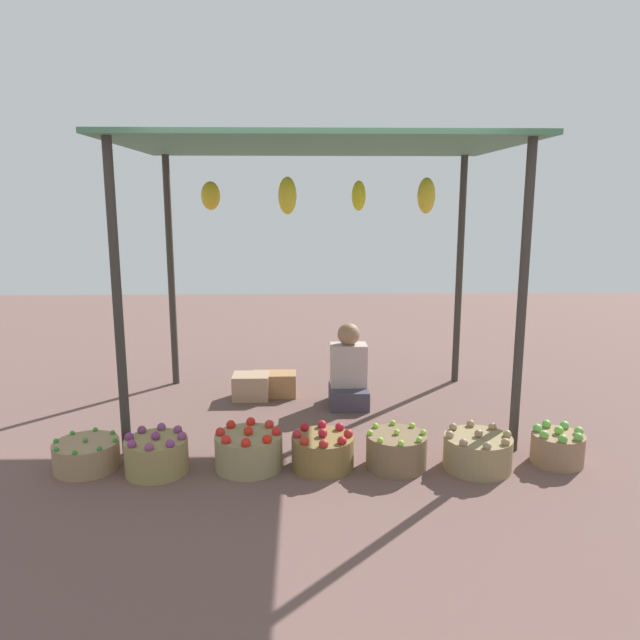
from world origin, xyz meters
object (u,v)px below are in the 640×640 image
object	(u,v)px
basket_limes	(396,450)
wooden_crate_near_vendor	(251,386)
basket_green_apples	(558,447)
vendor_person	(348,374)
basket_purple_onions	(157,455)
basket_potatoes	(478,452)
wooden_crate_stacked_rear	(274,384)
basket_red_apples	(323,451)
basket_red_tomatoes	(249,450)
basket_green_chilies	(87,455)

from	to	relation	value
basket_limes	wooden_crate_near_vendor	xyz separation A→B (m)	(-1.18, 1.57, -0.01)
basket_limes	basket_green_apples	distance (m)	1.20
basket_green_apples	wooden_crate_near_vendor	bearing A→B (deg)	147.09
vendor_person	basket_green_apples	xyz separation A→B (m)	(1.44, -1.34, -0.18)
basket_limes	wooden_crate_near_vendor	world-z (taller)	basket_limes
basket_purple_onions	basket_potatoes	distance (m)	2.30
basket_green_apples	wooden_crate_stacked_rear	world-z (taller)	basket_green_apples
vendor_person	basket_red_apples	distance (m)	1.41
basket_green_apples	wooden_crate_near_vendor	world-z (taller)	basket_green_apples
basket_red_tomatoes	vendor_person	bearing A→B (deg)	58.72
vendor_person	basket_green_apples	size ratio (longest dim) A/B	2.06
basket_potatoes	basket_green_apples	bearing A→B (deg)	6.41
basket_green_chilies	basket_purple_onions	world-z (taller)	basket_purple_onions
basket_red_tomatoes	basket_potatoes	distance (m)	1.65
basket_green_apples	basket_red_tomatoes	bearing A→B (deg)	-179.79
basket_green_chilies	wooden_crate_stacked_rear	world-z (taller)	basket_green_chilies
basket_potatoes	basket_green_apples	size ratio (longest dim) A/B	1.29
basket_purple_onions	basket_red_apples	distance (m)	1.18
basket_red_tomatoes	basket_red_apples	bearing A→B (deg)	-1.59
basket_green_chilies	basket_potatoes	world-z (taller)	basket_potatoes
basket_green_apples	wooden_crate_near_vendor	distance (m)	2.83
basket_red_apples	basket_limes	distance (m)	0.53
basket_green_chilies	wooden_crate_near_vendor	distance (m)	1.86
basket_red_apples	basket_potatoes	world-z (taller)	basket_red_apples
basket_limes	wooden_crate_stacked_rear	size ratio (longest dim) A/B	1.01
basket_purple_onions	basket_green_apples	distance (m)	2.91
basket_limes	basket_potatoes	xyz separation A→B (m)	(0.58, -0.03, -0.00)
basket_purple_onions	basket_limes	bearing A→B (deg)	1.09
wooden_crate_stacked_rear	basket_green_apples	bearing A→B (deg)	-36.95
basket_purple_onions	basket_red_tomatoes	world-z (taller)	basket_red_tomatoes
basket_green_chilies	basket_red_tomatoes	xyz separation A→B (m)	(1.17, -0.01, 0.03)
vendor_person	basket_green_chilies	distance (m)	2.41
basket_green_apples	vendor_person	bearing A→B (deg)	137.00
basket_green_apples	wooden_crate_near_vendor	xyz separation A→B (m)	(-2.38, 1.54, -0.00)
basket_potatoes	wooden_crate_near_vendor	bearing A→B (deg)	137.66
wooden_crate_stacked_rear	basket_green_chilies	bearing A→B (deg)	-128.30
basket_green_apples	basket_red_apples	bearing A→B (deg)	-179.23
basket_red_apples	basket_purple_onions	bearing A→B (deg)	-177.82
basket_green_chilies	wooden_crate_stacked_rear	size ratio (longest dim) A/B	1.07
basket_limes	wooden_crate_near_vendor	bearing A→B (deg)	126.86
vendor_person	basket_purple_onions	xyz separation A→B (m)	(-1.47, -1.41, -0.17)
basket_green_chilies	wooden_crate_near_vendor	size ratio (longest dim) A/B	1.33
vendor_person	basket_potatoes	size ratio (longest dim) A/B	1.60
basket_green_chilies	basket_limes	bearing A→B (deg)	-1.05
basket_green_chilies	basket_green_apples	bearing A→B (deg)	-0.09
basket_purple_onions	basket_red_apples	world-z (taller)	basket_purple_onions
basket_limes	basket_red_tomatoes	bearing A→B (deg)	178.53
wooden_crate_near_vendor	vendor_person	bearing A→B (deg)	-11.72
basket_purple_onions	basket_limes	world-z (taller)	basket_purple_onions
basket_purple_onions	basket_red_tomatoes	distance (m)	0.65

